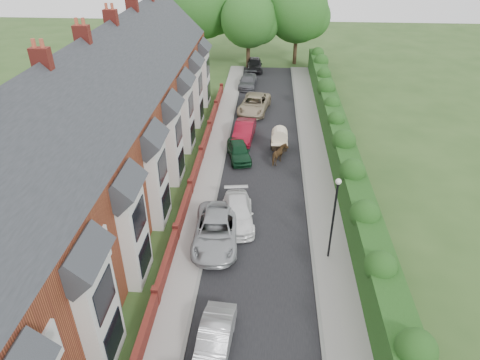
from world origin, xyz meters
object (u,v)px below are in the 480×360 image
Objects in this scene: car_red at (244,131)px; car_beige at (254,104)px; horse_cart at (280,139)px; car_silver_b at (216,231)px; car_grey at (248,81)px; car_white at (238,213)px; car_black at (255,64)px; horse at (279,155)px; car_silver_a at (214,340)px; car_green at (239,151)px; lamppost at (334,209)px.

car_red is 6.29m from car_beige.
car_silver_b is at bearing -108.00° from horse_cart.
horse_cart is at bearing -74.18° from car_grey.
car_silver_b is at bearing -126.67° from car_white.
car_red is (-0.34, 11.86, 0.08)m from car_white.
car_black is 2.63× the size of horse.
horse_cart is (3.38, -15.80, 0.58)m from car_grey.
car_silver_a is at bearing -82.04° from car_beige.
horse_cart is (2.86, -22.01, 0.45)m from car_black.
car_red is 0.81× the size of car_beige.
horse_cart is at bearing 69.61° from car_silver_b.
horse_cart is (2.64, 9.59, 0.56)m from car_white.
car_black is at bearing 76.15° from car_green.
car_black is (0.90, 33.60, 0.01)m from car_silver_b.
car_green is 0.88× the size of car_grey.
car_green is 3.24m from horse.
horse is (-2.63, 10.71, -2.56)m from lamppost.
car_silver_b is 1.23× the size of car_grey.
car_grey is at bearing -54.83° from horse.
car_green is at bearing -94.65° from car_black.
horse is at bearing -49.73° from car_red.
car_silver_a is 34.81m from car_grey.
car_red is 3.77m from horse_cart.
car_white is (0.32, 9.42, 0.02)m from car_silver_a.
car_silver_b is 1.20× the size of car_black.
horse is (2.96, 17.13, 0.09)m from car_silver_a.
lamppost is 1.13× the size of car_white.
car_silver_b is 1.39× the size of car_green.
car_green reaches higher than car_grey.
lamppost is 11.32m from horse.
car_silver_b reaches higher than horse.
horse_cart reaches higher than car_green.
car_white is 1.54× the size of horse_cart.
lamppost reaches higher than horse_cart.
horse_cart is (2.96, 19.01, 0.58)m from car_silver_a.
horse reaches higher than car_grey.
car_green is 3.48m from horse_cart.
car_black is at bearing 94.35° from car_silver_a.
car_black is at bearing 86.07° from car_silver_b.
car_silver_a is 0.72× the size of car_silver_b.
horse_cart is at bearing -65.66° from horse.
car_beige is (0.59, 27.54, 0.12)m from car_silver_a.
car_beige is (1.40, 20.12, 0.01)m from car_silver_b.
car_beige is at bearing 105.50° from horse_cart.
car_black is (-0.22, 31.60, 0.11)m from car_white.
car_white is (-5.27, 3.00, -2.63)m from lamppost.
lamppost is 8.92m from car_silver_a.
lamppost is at bearing -74.29° from car_grey.
car_beige is 7.34m from car_grey.
car_red is at bearing -94.20° from car_black.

